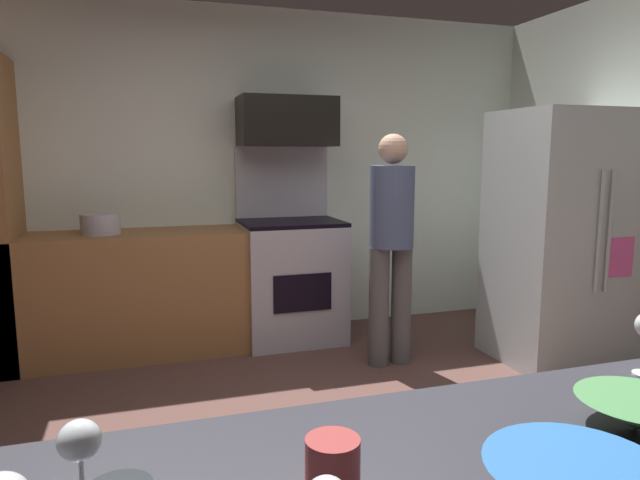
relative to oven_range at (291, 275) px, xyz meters
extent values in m
cube|color=brown|center=(-0.31, -1.97, -0.53)|extent=(5.20, 4.80, 0.02)
cube|color=silver|center=(-0.31, 0.37, 0.78)|extent=(5.20, 0.12, 2.60)
cube|color=#99663A|center=(-1.21, 0.01, -0.07)|extent=(2.40, 0.60, 0.90)
cube|color=#B6B1BA|center=(0.00, -0.01, -0.06)|extent=(0.76, 0.64, 0.92)
cube|color=black|center=(0.00, -0.01, 0.42)|extent=(0.76, 0.64, 0.03)
cube|color=#B6B1BA|center=(0.00, 0.28, 0.72)|extent=(0.76, 0.06, 0.57)
cube|color=black|center=(0.00, -0.34, -0.07)|extent=(0.44, 0.01, 0.28)
cube|color=black|center=(0.00, 0.09, 1.19)|extent=(0.74, 0.38, 0.38)
cube|color=#B6C2C3|center=(1.72, -0.99, 0.36)|extent=(0.89, 0.71, 1.76)
cylinder|color=#B6C2C3|center=(1.68, -1.37, 0.45)|extent=(0.02, 0.02, 0.79)
cylinder|color=#B6C2C3|center=(1.76, -1.37, 0.45)|extent=(0.02, 0.02, 0.79)
cube|color=#EB56A3|center=(1.88, -1.35, 0.27)|extent=(0.20, 0.01, 0.26)
cylinder|color=#535353|center=(0.43, -0.75, -0.10)|extent=(0.14, 0.14, 0.83)
cylinder|color=#535353|center=(0.60, -0.75, -0.10)|extent=(0.14, 0.14, 0.83)
cylinder|color=#4A577A|center=(0.52, -0.75, 0.59)|extent=(0.30, 0.30, 0.55)
sphere|color=tan|center=(0.52, -0.75, 0.98)|extent=(0.20, 0.20, 0.20)
cone|color=#4F9053|center=(-0.15, -3.39, 0.42)|extent=(0.24, 0.24, 0.06)
ellipsoid|color=silver|center=(-1.21, -3.32, 0.50)|extent=(0.07, 0.07, 0.07)
cylinder|color=#9F3937|center=(-0.82, -3.41, 0.43)|extent=(0.09, 0.09, 0.10)
cylinder|color=#BBB6C2|center=(-1.38, 0.01, 0.46)|extent=(0.27, 0.27, 0.14)
camera|label=1|loc=(-1.10, -4.22, 0.94)|focal=31.66mm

